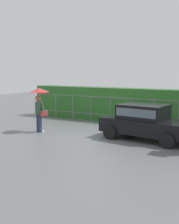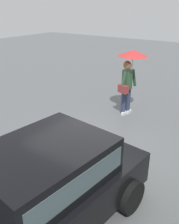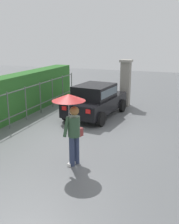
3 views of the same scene
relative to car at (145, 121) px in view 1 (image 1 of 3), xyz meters
The scene contains 5 objects.
ground_plane 2.43m from the car, 168.05° to the right, with size 40.00×40.00×0.00m, color slate.
car is the anchor object (origin of this frame).
pedestrian 4.97m from the car, 168.59° to the right, with size 0.92×0.91×2.06m.
fence_section 3.47m from the car, 130.77° to the left, with size 11.00×0.05×1.50m.
hedge_row 4.11m from the car, 123.47° to the left, with size 11.95×0.90×1.90m, color #2D6B28.
Camera 1 is at (6.20, -11.15, 2.91)m, focal length 46.98 mm.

